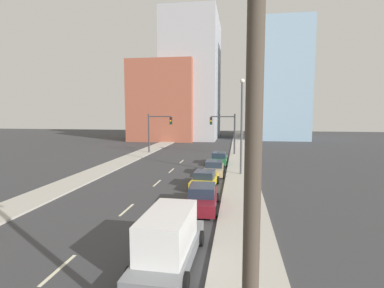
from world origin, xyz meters
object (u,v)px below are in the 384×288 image
at_px(street_lamp, 242,121).
at_px(box_truck_gray, 169,240).
at_px(sedan_tan, 214,168).
at_px(sedan_green, 219,159).
at_px(traffic_signal_right, 227,129).
at_px(sedan_maroon, 202,198).
at_px(sedan_yellow, 205,180).
at_px(traffic_signal_left, 155,128).
at_px(utility_pole_right_near, 253,169).

distance_m(street_lamp, box_truck_gray, 18.87).
xyz_separation_m(sedan_tan, sedan_green, (0.13, 6.05, 0.01)).
bearing_deg(traffic_signal_right, sedan_green, -94.54).
height_order(sedan_maroon, sedan_yellow, sedan_maroon).
distance_m(traffic_signal_left, utility_pole_right_near, 40.16).
height_order(traffic_signal_right, street_lamp, street_lamp).
bearing_deg(traffic_signal_left, sedan_green, -39.80).
distance_m(traffic_signal_right, sedan_yellow, 19.84).
distance_m(traffic_signal_left, street_lamp, 19.12).
relative_size(street_lamp, sedan_yellow, 2.11).
xyz_separation_m(traffic_signal_left, utility_pole_right_near, (12.52, -38.14, 1.29)).
height_order(traffic_signal_left, sedan_yellow, traffic_signal_left).
height_order(sedan_maroon, sedan_green, sedan_maroon).
distance_m(box_truck_gray, sedan_maroon, 7.38).
bearing_deg(sedan_tan, sedan_yellow, -95.85).
height_order(traffic_signal_right, sedan_green, traffic_signal_right).
height_order(utility_pole_right_near, sedan_green, utility_pole_right_near).
height_order(box_truck_gray, sedan_green, box_truck_gray).
xyz_separation_m(traffic_signal_left, sedan_tan, (9.98, -14.48, -3.18)).
xyz_separation_m(utility_pole_right_near, street_lamp, (0.10, 23.86, 0.25)).
bearing_deg(box_truck_gray, traffic_signal_left, 108.02).
relative_size(traffic_signal_right, box_truck_gray, 1.00).
bearing_deg(sedan_maroon, utility_pole_right_near, -81.90).
relative_size(traffic_signal_right, street_lamp, 0.64).
bearing_deg(utility_pole_right_near, sedan_green, 94.63).
bearing_deg(street_lamp, sedan_tan, -175.82).
relative_size(traffic_signal_left, traffic_signal_right, 1.00).
bearing_deg(utility_pole_right_near, sedan_tan, 96.13).
distance_m(utility_pole_right_near, street_lamp, 23.86).
distance_m(traffic_signal_left, sedan_yellow, 22.01).
relative_size(sedan_maroon, sedan_green, 1.08).
height_order(box_truck_gray, sedan_tan, box_truck_gray).
bearing_deg(utility_pole_right_near, sedan_yellow, 98.93).
xyz_separation_m(traffic_signal_right, sedan_maroon, (-0.74, -25.04, -3.14)).
relative_size(traffic_signal_left, box_truck_gray, 1.00).
bearing_deg(traffic_signal_right, utility_pole_right_near, -87.39).
relative_size(traffic_signal_right, sedan_maroon, 1.24).
distance_m(traffic_signal_left, sedan_green, 13.54).
bearing_deg(traffic_signal_left, sedan_maroon, -68.14).
bearing_deg(traffic_signal_right, street_lamp, -82.68).
relative_size(utility_pole_right_near, street_lamp, 1.07).
relative_size(street_lamp, sedan_tan, 2.07).
xyz_separation_m(traffic_signal_left, sedan_yellow, (9.60, -19.55, -3.20)).
relative_size(box_truck_gray, sedan_maroon, 1.23).
relative_size(box_truck_gray, sedan_tan, 1.32).
xyz_separation_m(sedan_yellow, sedan_green, (0.52, 11.12, 0.03)).
xyz_separation_m(street_lamp, sedan_green, (-2.50, 5.86, -4.71)).
distance_m(street_lamp, sedan_tan, 5.41).
relative_size(utility_pole_right_near, sedan_maroon, 2.07).
bearing_deg(traffic_signal_right, box_truck_gray, -92.15).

